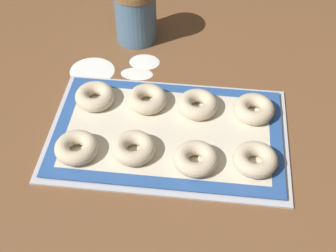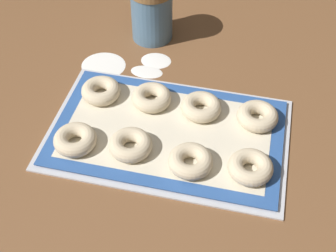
# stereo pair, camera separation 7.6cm
# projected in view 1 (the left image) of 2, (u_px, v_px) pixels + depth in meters

# --- Properties ---
(ground_plane) EXTENTS (2.80, 2.80, 0.00)m
(ground_plane) POSITION_uv_depth(u_px,v_px,m) (174.00, 131.00, 0.98)
(ground_plane) COLOR brown
(baking_tray) EXTENTS (0.50, 0.31, 0.01)m
(baking_tray) POSITION_uv_depth(u_px,v_px,m) (168.00, 133.00, 0.97)
(baking_tray) COLOR silver
(baking_tray) RESTS_ON ground_plane
(baking_mat) EXTENTS (0.47, 0.29, 0.00)m
(baking_mat) POSITION_uv_depth(u_px,v_px,m) (168.00, 132.00, 0.97)
(baking_mat) COLOR #2D569E
(baking_mat) RESTS_ON baking_tray
(bagel_front_far_left) EXTENTS (0.09, 0.09, 0.03)m
(bagel_front_far_left) POSITION_uv_depth(u_px,v_px,m) (77.00, 148.00, 0.92)
(bagel_front_far_left) COLOR beige
(bagel_front_far_left) RESTS_ON baking_mat
(bagel_front_mid_left) EXTENTS (0.09, 0.09, 0.03)m
(bagel_front_mid_left) POSITION_uv_depth(u_px,v_px,m) (134.00, 148.00, 0.92)
(bagel_front_mid_left) COLOR beige
(bagel_front_mid_left) RESTS_ON baking_mat
(bagel_front_mid_right) EXTENTS (0.09, 0.09, 0.03)m
(bagel_front_mid_right) POSITION_uv_depth(u_px,v_px,m) (196.00, 159.00, 0.90)
(bagel_front_mid_right) COLOR beige
(bagel_front_mid_right) RESTS_ON baking_mat
(bagel_front_far_right) EXTENTS (0.09, 0.09, 0.03)m
(bagel_front_far_right) POSITION_uv_depth(u_px,v_px,m) (255.00, 160.00, 0.90)
(bagel_front_far_right) COLOR beige
(bagel_front_far_right) RESTS_ON baking_mat
(bagel_back_far_left) EXTENTS (0.09, 0.09, 0.03)m
(bagel_back_far_left) POSITION_uv_depth(u_px,v_px,m) (95.00, 96.00, 1.02)
(bagel_back_far_left) COLOR beige
(bagel_back_far_left) RESTS_ON baking_mat
(bagel_back_mid_left) EXTENTS (0.09, 0.09, 0.03)m
(bagel_back_mid_left) POSITION_uv_depth(u_px,v_px,m) (147.00, 99.00, 1.01)
(bagel_back_mid_left) COLOR beige
(bagel_back_mid_left) RESTS_ON baking_mat
(bagel_back_mid_right) EXTENTS (0.09, 0.09, 0.03)m
(bagel_back_mid_right) POSITION_uv_depth(u_px,v_px,m) (198.00, 104.00, 1.00)
(bagel_back_mid_right) COLOR beige
(bagel_back_mid_right) RESTS_ON baking_mat
(bagel_back_far_right) EXTENTS (0.09, 0.09, 0.03)m
(bagel_back_far_right) POSITION_uv_depth(u_px,v_px,m) (254.00, 109.00, 0.99)
(bagel_back_far_right) COLOR beige
(bagel_back_far_right) RESTS_ON baking_mat
(flour_canister) EXTENTS (0.11, 0.11, 0.14)m
(flour_canister) POSITION_uv_depth(u_px,v_px,m) (136.00, 14.00, 1.16)
(flour_canister) COLOR slate
(flour_canister) RESTS_ON ground_plane
(flour_patch_near) EXTENTS (0.07, 0.06, 0.00)m
(flour_patch_near) POSITION_uv_depth(u_px,v_px,m) (145.00, 62.00, 1.14)
(flour_patch_near) COLOR white
(flour_patch_near) RESTS_ON ground_plane
(flour_patch_far) EXTENTS (0.11, 0.10, 0.00)m
(flour_patch_far) POSITION_uv_depth(u_px,v_px,m) (92.00, 70.00, 1.12)
(flour_patch_far) COLOR white
(flour_patch_far) RESTS_ON ground_plane
(flour_patch_side) EXTENTS (0.08, 0.05, 0.00)m
(flour_patch_side) POSITION_uv_depth(u_px,v_px,m) (137.00, 73.00, 1.11)
(flour_patch_side) COLOR white
(flour_patch_side) RESTS_ON ground_plane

